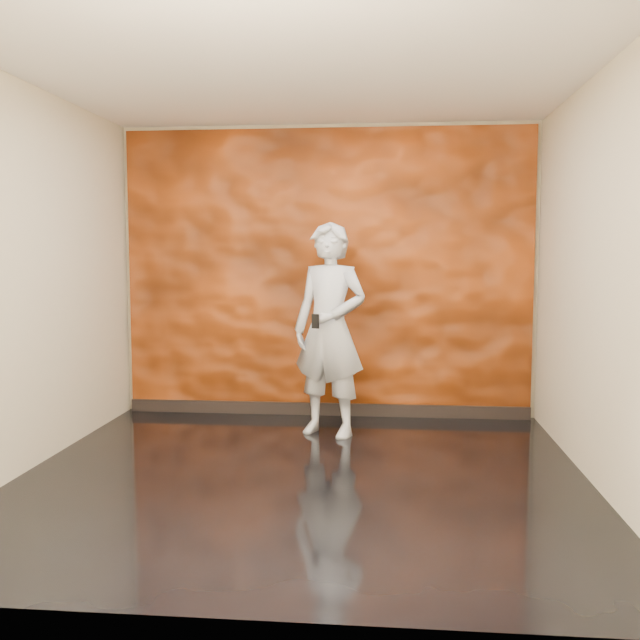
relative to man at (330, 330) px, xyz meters
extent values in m
cube|color=black|center=(-0.10, -1.19, -0.92)|extent=(4.00, 4.00, 0.01)
cube|color=beige|center=(-0.10, 0.81, 0.48)|extent=(4.00, 0.02, 2.80)
cube|color=beige|center=(-0.10, -3.19, 0.48)|extent=(4.00, 0.02, 2.80)
cube|color=beige|center=(-2.10, -1.19, 0.48)|extent=(0.02, 4.00, 2.80)
cube|color=beige|center=(1.90, -1.19, 0.48)|extent=(0.02, 4.00, 2.80)
cube|color=white|center=(-0.10, -1.19, 1.88)|extent=(4.00, 4.00, 0.01)
cube|color=#BF4810|center=(-0.10, 0.77, 0.46)|extent=(3.90, 0.06, 2.75)
cube|color=black|center=(-0.10, 0.73, -0.86)|extent=(3.90, 0.04, 0.12)
imported|color=#9297A0|center=(0.00, 0.00, 0.00)|extent=(0.79, 0.66, 1.84)
cube|color=black|center=(-0.10, -0.26, 0.10)|extent=(0.07, 0.03, 0.12)
camera|label=1|loc=(0.51, -6.08, 0.65)|focal=40.00mm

